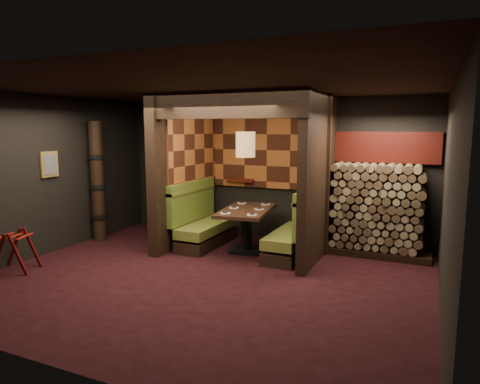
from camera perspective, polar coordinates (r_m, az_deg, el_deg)
name	(u,v)px	position (r m, az deg, el deg)	size (l,w,h in m)	color
floor	(205,279)	(6.67, -4.69, -11.44)	(6.50, 5.50, 0.02)	black
ceiling	(203,86)	(6.30, -5.01, 13.93)	(6.50, 5.50, 0.02)	black
wall_back	(269,169)	(8.82, 3.91, 3.04)	(6.50, 0.02, 2.85)	black
wall_front	(53,223)	(4.17, -23.64, -3.77)	(6.50, 0.02, 2.85)	black
wall_left	(44,176)	(8.40, -24.69, 2.01)	(0.02, 5.50, 2.85)	black
wall_right	(449,201)	(5.54, 26.09, -1.04)	(0.02, 5.50, 2.85)	black
partition_left	(184,171)	(8.42, -7.43, 2.73)	(0.20, 2.20, 2.85)	black
partition_right	(319,178)	(7.43, 10.47, 1.90)	(0.15, 2.10, 2.85)	black
header_beam	(223,105)	(6.91, -2.28, 11.56)	(2.85, 0.18, 0.44)	black
tapa_back_panel	(267,150)	(8.76, 3.66, 5.60)	(2.40, 0.06, 1.55)	#AA5929
tapa_side_panel	(194,149)	(8.48, -6.16, 5.67)	(0.04, 1.85, 1.45)	#AA5929
lacquer_shelf	(240,180)	(8.97, 0.05, 1.58)	(0.60, 0.12, 0.07)	#4E140D
booth_bench_left	(202,225)	(8.39, -5.03, -4.35)	(0.68, 1.60, 1.14)	black
booth_bench_right	(296,234)	(7.66, 7.48, -5.62)	(0.68, 1.60, 1.14)	black
dining_table	(246,221)	(7.86, 0.87, -3.94)	(1.04, 1.63, 0.80)	black
place_settings	(246,208)	(7.81, 0.87, -2.17)	(0.81, 1.28, 0.03)	white
pendant_lamp	(246,144)	(7.64, 0.74, 6.37)	(0.35, 0.35, 1.10)	olive
framed_picture	(49,164)	(8.42, -24.06, 3.40)	(0.05, 0.36, 0.46)	olive
luggage_rack	(16,250)	(7.74, -27.71, -6.80)	(0.75, 0.63, 0.70)	#3F0809
totem_column	(97,182)	(9.04, -18.47, 1.23)	(0.31, 0.31, 2.40)	black
firewood_stack	(382,210)	(7.99, 18.35, -2.33)	(1.73, 0.70, 1.64)	black
mosaic_header	(387,147)	(8.20, 18.96, 5.65)	(1.83, 0.10, 0.56)	maroon
bay_front_post	(327,176)	(7.67, 11.59, 2.07)	(0.08, 0.08, 2.85)	black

